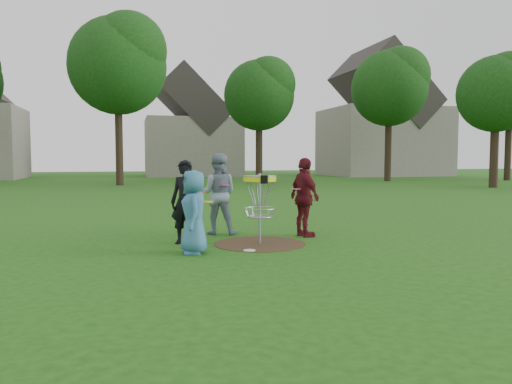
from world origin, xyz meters
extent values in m
plane|color=#19470F|center=(0.00, 0.00, 0.00)|extent=(100.00, 100.00, 0.00)
cylinder|color=#47331E|center=(0.00, 0.00, 0.00)|extent=(1.80, 1.80, 0.01)
imported|color=teal|center=(-1.37, -0.66, 0.74)|extent=(0.49, 0.73, 1.47)
imported|color=black|center=(-1.41, 0.36, 0.82)|extent=(0.71, 0.63, 1.65)
imported|color=gray|center=(-0.58, 1.45, 0.89)|extent=(1.02, 0.89, 1.78)
imported|color=#5C151C|center=(1.15, 0.63, 0.84)|extent=(0.62, 1.05, 1.69)
cylinder|color=white|center=(-0.37, -0.67, 0.01)|extent=(0.22, 0.22, 0.02)
cylinder|color=#9EA0A5|center=(0.00, 0.00, 0.69)|extent=(0.05, 0.05, 1.38)
cylinder|color=#DCDD0B|center=(0.00, 0.00, 1.28)|extent=(0.64, 0.64, 0.10)
cylinder|color=#9EA0A5|center=(0.00, 0.00, 1.34)|extent=(0.66, 0.66, 0.01)
cube|color=black|center=(0.00, -0.33, 1.28)|extent=(0.14, 0.02, 0.16)
torus|color=#9EA0A5|center=(0.00, 0.00, 0.70)|extent=(0.62, 0.62, 0.02)
torus|color=#9EA0A5|center=(0.00, 0.00, 0.54)|extent=(0.50, 0.50, 0.02)
cylinder|color=#9EA0A5|center=(0.00, 0.00, 0.53)|extent=(0.44, 0.44, 0.01)
cylinder|color=gold|center=(-1.12, -0.54, 0.90)|extent=(0.22, 0.22, 0.02)
cylinder|color=red|center=(-1.13, 0.29, 1.01)|extent=(0.22, 0.22, 0.02)
cylinder|color=#F94177|center=(-0.47, 1.19, 1.09)|extent=(0.22, 0.22, 0.02)
cylinder|color=#EB3D7D|center=(0.91, 0.49, 1.04)|extent=(0.22, 0.22, 0.02)
cylinder|color=#38281C|center=(-3.00, 21.50, 2.31)|extent=(0.46, 0.46, 4.62)
sphere|color=#164211|center=(-3.00, 21.50, 7.04)|extent=(5.72, 5.72, 5.72)
cylinder|color=#38281C|center=(6.00, 23.00, 1.89)|extent=(0.46, 0.46, 3.78)
sphere|color=#164211|center=(6.00, 23.00, 5.76)|extent=(4.68, 4.68, 4.68)
cylinder|color=#38281C|center=(15.00, 22.00, 2.10)|extent=(0.46, 0.46, 4.20)
sphere|color=#164211|center=(15.00, 22.00, 6.40)|extent=(5.20, 5.20, 5.20)
cylinder|color=#38281C|center=(24.00, 21.00, 1.99)|extent=(0.46, 0.46, 3.99)
sphere|color=#164211|center=(24.00, 21.00, 6.08)|extent=(4.94, 4.94, 4.94)
cylinder|color=#38281C|center=(17.00, 14.00, 1.68)|extent=(0.46, 0.46, 3.36)
sphere|color=#164211|center=(17.00, 14.00, 5.12)|extent=(4.16, 4.16, 4.16)
cube|color=gray|center=(3.00, 35.00, 2.50)|extent=(8.00, 7.00, 5.00)
cube|color=#2D2826|center=(3.00, 35.00, 6.44)|extent=(6.11, 7.14, 6.11)
cube|color=gray|center=(20.00, 32.00, 3.00)|extent=(10.00, 8.00, 6.00)
cube|color=#2D2826|center=(20.00, 32.00, 7.80)|extent=(7.64, 8.16, 7.64)
camera|label=1|loc=(-2.46, -9.36, 1.71)|focal=35.00mm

